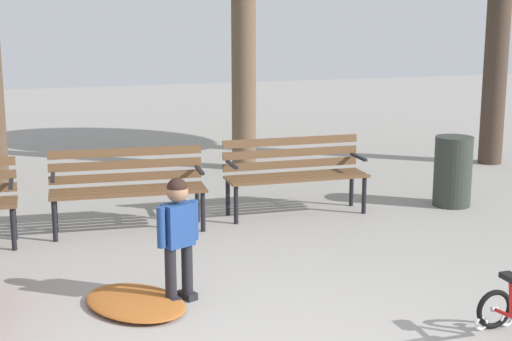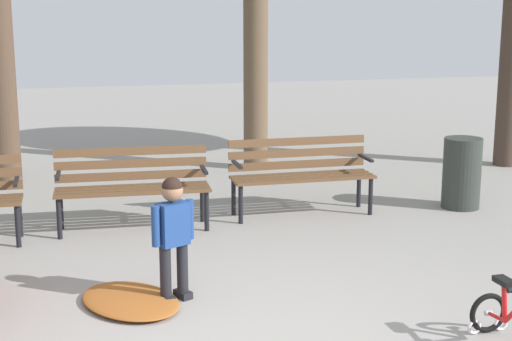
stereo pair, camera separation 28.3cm
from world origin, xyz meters
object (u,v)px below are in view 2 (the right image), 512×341
at_px(park_bench_right, 300,169).
at_px(trash_bin, 462,173).
at_px(kids_bicycle, 510,320).
at_px(park_bench_left, 132,181).
at_px(child_standing, 173,229).

height_order(park_bench_right, trash_bin, park_bench_right).
height_order(kids_bicycle, trash_bin, trash_bin).
bearing_deg(kids_bicycle, park_bench_right, 94.66).
xyz_separation_m(kids_bicycle, trash_bin, (1.58, 3.49, 0.21)).
relative_size(park_bench_left, park_bench_right, 1.01).
height_order(park_bench_left, kids_bicycle, park_bench_left).
bearing_deg(child_standing, park_bench_right, 51.60).
distance_m(park_bench_right, trash_bin, 1.91).
relative_size(park_bench_left, child_standing, 1.60).
distance_m(child_standing, trash_bin, 4.21).
bearing_deg(trash_bin, child_standing, -151.19).
bearing_deg(trash_bin, park_bench_left, 178.12).
height_order(child_standing, kids_bicycle, child_standing).
height_order(child_standing, trash_bin, child_standing).
bearing_deg(trash_bin, park_bench_right, 172.74).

